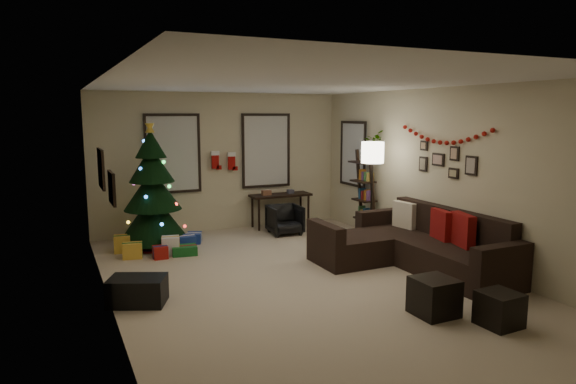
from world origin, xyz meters
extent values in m
plane|color=#BAA78D|center=(0.00, 0.00, 0.00)|extent=(7.00, 7.00, 0.00)
plane|color=white|center=(0.00, 0.00, 2.70)|extent=(7.00, 7.00, 0.00)
plane|color=beige|center=(0.00, 3.50, 1.35)|extent=(5.00, 0.00, 5.00)
plane|color=beige|center=(0.00, -3.50, 1.35)|extent=(5.00, 0.00, 5.00)
plane|color=beige|center=(-2.50, 0.00, 1.35)|extent=(0.00, 7.00, 7.00)
plane|color=beige|center=(2.50, 0.00, 1.35)|extent=(0.00, 7.00, 7.00)
cube|color=#728CB2|center=(-0.95, 3.47, 1.55)|extent=(0.94, 0.02, 1.35)
cube|color=beige|center=(-0.95, 3.47, 1.55)|extent=(0.94, 0.03, 1.35)
cube|color=#728CB2|center=(0.95, 3.47, 1.55)|extent=(0.94, 0.02, 1.35)
cube|color=beige|center=(0.95, 3.47, 1.55)|extent=(0.94, 0.03, 1.35)
cube|color=#728CB2|center=(2.47, 2.55, 1.50)|extent=(0.05, 0.27, 1.17)
cube|color=beige|center=(2.47, 2.55, 1.50)|extent=(0.05, 0.45, 1.17)
cylinder|color=black|center=(-1.49, 2.70, 0.13)|extent=(0.09, 0.09, 0.26)
cone|color=black|center=(-1.49, 2.70, 0.53)|extent=(1.19, 1.19, 0.83)
cone|color=black|center=(-1.49, 2.70, 1.01)|extent=(0.98, 0.98, 0.70)
cone|color=black|center=(-1.49, 2.70, 1.44)|extent=(0.77, 0.77, 0.61)
cone|color=black|center=(-1.49, 2.70, 1.79)|extent=(0.53, 0.53, 0.48)
cylinder|color=maroon|center=(-1.49, 2.70, 0.02)|extent=(0.96, 0.96, 0.04)
cube|color=gold|center=(-2.05, 2.55, 0.14)|extent=(0.26, 0.26, 0.28)
cube|color=navy|center=(-0.80, 2.65, 0.09)|extent=(0.25, 0.30, 0.18)
cube|color=#14591E|center=(-1.15, 1.95, 0.07)|extent=(0.40, 0.30, 0.15)
cube|color=silver|center=(-1.35, 2.05, 0.15)|extent=(0.28, 0.25, 0.30)
cube|color=maroon|center=(-1.55, 1.90, 0.10)|extent=(0.22, 0.22, 0.20)
cube|color=gold|center=(-1.95, 2.10, 0.12)|extent=(0.30, 0.22, 0.25)
cube|color=navy|center=(-1.05, 2.35, 0.11)|extent=(0.35, 0.28, 0.22)
cube|color=black|center=(2.03, -0.34, 0.21)|extent=(0.90, 2.40, 0.42)
cube|color=black|center=(2.38, -0.34, 0.65)|extent=(0.20, 2.40, 0.46)
cube|color=black|center=(2.03, -1.64, 0.33)|extent=(0.90, 0.20, 0.66)
cube|color=black|center=(2.03, 0.96, 0.33)|extent=(0.90, 0.20, 0.66)
cube|color=black|center=(1.15, 0.41, 0.21)|extent=(0.85, 0.90, 0.42)
cube|color=black|center=(0.64, 0.41, 0.33)|extent=(0.18, 0.90, 0.66)
cube|color=maroon|center=(2.21, -0.77, 0.64)|extent=(0.26, 0.52, 0.50)
cube|color=maroon|center=(2.21, -0.33, 0.64)|extent=(0.22, 0.47, 0.45)
cube|color=beige|center=(2.21, 0.55, 0.63)|extent=(0.19, 0.45, 0.43)
cube|color=black|center=(0.84, -1.78, 0.22)|extent=(0.46, 0.46, 0.43)
cube|color=black|center=(1.27, -2.32, 0.19)|extent=(0.41, 0.41, 0.38)
cube|color=black|center=(1.16, 3.22, 0.65)|extent=(1.25, 0.45, 0.04)
cylinder|color=black|center=(0.61, 3.04, 0.31)|extent=(0.04, 0.04, 0.62)
cylinder|color=black|center=(0.61, 3.40, 0.31)|extent=(0.04, 0.04, 0.62)
cylinder|color=black|center=(1.71, 3.04, 0.31)|extent=(0.04, 0.04, 0.62)
cylinder|color=black|center=(1.71, 3.40, 0.31)|extent=(0.04, 0.04, 0.62)
imported|color=black|center=(0.96, 2.57, 0.28)|extent=(0.58, 0.55, 0.57)
cube|color=black|center=(2.32, 1.64, 0.81)|extent=(0.05, 0.05, 1.63)
cube|color=black|center=(2.32, 2.07, 0.81)|extent=(0.05, 0.05, 1.63)
cube|color=black|center=(2.29, 1.85, 0.32)|extent=(0.30, 0.45, 0.03)
cube|color=black|center=(2.29, 1.85, 0.68)|extent=(0.30, 0.45, 0.03)
cube|color=black|center=(2.29, 1.85, 1.04)|extent=(0.30, 0.45, 0.03)
cube|color=black|center=(2.29, 1.85, 1.40)|extent=(0.30, 0.45, 0.03)
imported|color=#4C4C4C|center=(2.30, 1.62, 1.85)|extent=(0.65, 0.67, 0.56)
cylinder|color=black|center=(1.95, 1.13, 0.02)|extent=(0.32, 0.32, 0.03)
cylinder|color=black|center=(1.95, 1.13, 0.80)|extent=(0.03, 0.03, 1.53)
cylinder|color=white|center=(1.95, 1.13, 1.64)|extent=(0.38, 0.38, 0.36)
cube|color=black|center=(-2.48, 0.66, 1.61)|extent=(0.04, 0.60, 0.50)
cube|color=tan|center=(-2.48, 0.66, 1.61)|extent=(0.01, 0.54, 0.45)
cube|color=black|center=(-2.48, -0.47, 1.51)|extent=(0.04, 0.45, 0.35)
cube|color=beige|center=(-2.48, -0.47, 1.51)|extent=(0.01, 0.41, 0.31)
cube|color=black|center=(2.48, -0.60, 1.55)|extent=(0.03, 0.22, 0.28)
cube|color=black|center=(2.48, -0.25, 1.70)|extent=(0.03, 0.18, 0.22)
cube|color=black|center=(2.48, -0.25, 1.40)|extent=(0.03, 0.20, 0.16)
cube|color=black|center=(2.48, 0.10, 1.58)|extent=(0.03, 0.26, 0.20)
cube|color=black|center=(2.48, 0.45, 1.48)|extent=(0.03, 0.18, 0.24)
cube|color=black|center=(2.48, 0.45, 1.78)|extent=(0.03, 0.16, 0.16)
cube|color=#990F0C|center=(-0.15, 3.39, 1.39)|extent=(0.14, 0.04, 0.30)
cube|color=white|center=(-0.15, 3.39, 1.54)|extent=(0.16, 0.05, 0.08)
cube|color=#990F0C|center=(-0.08, 3.39, 1.26)|extent=(0.10, 0.04, 0.08)
cube|color=#990F0C|center=(0.18, 3.38, 1.35)|extent=(0.14, 0.04, 0.30)
cube|color=white|center=(0.18, 3.38, 1.50)|extent=(0.16, 0.05, 0.08)
cube|color=#990F0C|center=(0.25, 3.38, 1.22)|extent=(0.10, 0.04, 0.08)
cube|color=black|center=(-2.20, 0.02, 0.17)|extent=(0.79, 0.68, 0.33)
camera|label=1|loc=(-3.06, -6.12, 2.29)|focal=31.77mm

